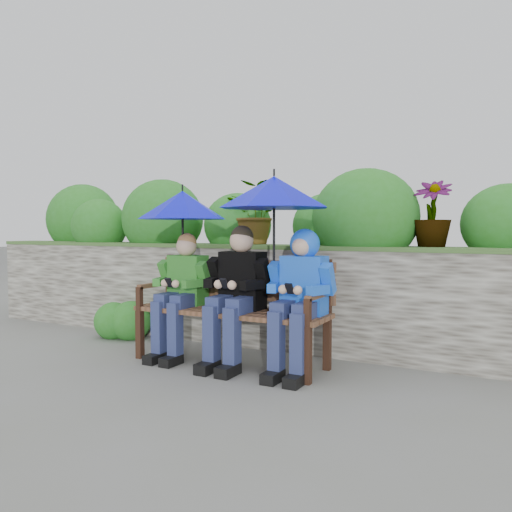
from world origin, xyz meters
The scene contains 8 objects.
ground centered at (0.00, 0.00, 0.00)m, with size 60.00×60.00×0.00m, color #65665D.
garden_backdrop centered at (-0.17, 1.59, 0.63)m, with size 8.00×2.86×1.84m.
park_bench centered at (-0.19, 0.05, 0.53)m, with size 1.77×0.52×0.93m.
boy_left centered at (-0.71, -0.04, 0.64)m, with size 0.51×0.59×1.15m.
boy_middle centered at (-0.11, -0.05, 0.67)m, with size 0.56×0.65×1.22m.
boy_right centered at (0.47, -0.03, 0.71)m, with size 0.54×0.65×1.19m.
umbrella_left centered at (-0.72, 0.01, 1.41)m, with size 0.82×0.82×0.90m.
umbrella_right centered at (0.22, 0.01, 1.49)m, with size 0.94×0.94×0.97m.
Camera 1 is at (2.05, -3.75, 1.18)m, focal length 35.00 mm.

